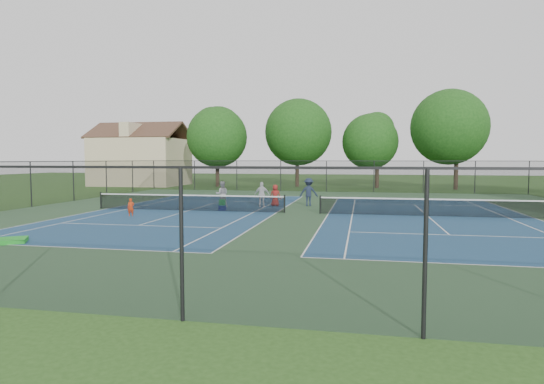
% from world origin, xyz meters
% --- Properties ---
extents(ground, '(140.00, 140.00, 0.00)m').
position_xyz_m(ground, '(0.00, 0.00, 0.00)').
color(ground, '#234716').
rests_on(ground, ground).
extents(court_pad, '(36.00, 36.00, 0.01)m').
position_xyz_m(court_pad, '(0.00, 0.00, 0.00)').
color(court_pad, '#294929').
rests_on(court_pad, ground).
extents(tennis_court_left, '(12.00, 23.83, 1.07)m').
position_xyz_m(tennis_court_left, '(-7.00, 0.00, 0.10)').
color(tennis_court_left, navy).
rests_on(tennis_court_left, ground).
extents(tennis_court_right, '(12.00, 23.83, 1.07)m').
position_xyz_m(tennis_court_right, '(7.00, 0.00, 0.10)').
color(tennis_court_right, navy).
rests_on(tennis_court_right, ground).
extents(perimeter_fence, '(36.08, 36.08, 3.02)m').
position_xyz_m(perimeter_fence, '(0.00, 0.00, 1.60)').
color(perimeter_fence, black).
rests_on(perimeter_fence, ground).
extents(tree_back_a, '(6.80, 6.80, 9.15)m').
position_xyz_m(tree_back_a, '(-13.00, 24.00, 6.04)').
color(tree_back_a, '#2D2116').
rests_on(tree_back_a, ground).
extents(tree_back_b, '(7.60, 7.60, 10.03)m').
position_xyz_m(tree_back_b, '(-4.00, 26.00, 6.60)').
color(tree_back_b, '#2D2116').
rests_on(tree_back_b, ground).
extents(tree_back_c, '(6.00, 6.00, 8.40)m').
position_xyz_m(tree_back_c, '(5.00, 25.00, 5.48)').
color(tree_back_c, '#2D2116').
rests_on(tree_back_c, ground).
extents(tree_back_d, '(7.80, 7.80, 10.37)m').
position_xyz_m(tree_back_d, '(13.00, 24.00, 6.82)').
color(tree_back_d, '#2D2116').
rests_on(tree_back_d, ground).
extents(clapboard_house, '(10.80, 8.10, 7.65)m').
position_xyz_m(clapboard_house, '(-23.00, 25.00, 3.09)').
color(clapboard_house, tan).
rests_on(clapboard_house, ground).
extents(child_player, '(0.42, 0.34, 1.00)m').
position_xyz_m(child_player, '(-9.13, -3.20, 0.50)').
color(child_player, red).
rests_on(child_player, ground).
extents(instructor, '(0.98, 0.86, 1.70)m').
position_xyz_m(instructor, '(-5.69, 2.56, 0.85)').
color(instructor, '#98989A').
rests_on(instructor, ground).
extents(bystander_a, '(1.02, 0.53, 1.66)m').
position_xyz_m(bystander_a, '(-3.07, 3.00, 0.83)').
color(bystander_a, silver).
rests_on(bystander_a, ground).
extents(bystander_b, '(1.24, 0.73, 1.89)m').
position_xyz_m(bystander_b, '(-0.12, 4.23, 0.95)').
color(bystander_b, '#1A243A').
rests_on(bystander_b, ground).
extents(bystander_c, '(0.73, 0.49, 1.46)m').
position_xyz_m(bystander_c, '(-2.30, 3.66, 0.73)').
color(bystander_c, maroon).
rests_on(bystander_c, ground).
extents(ball_crate, '(0.41, 0.29, 0.32)m').
position_xyz_m(ball_crate, '(-5.03, 0.53, 0.16)').
color(ball_crate, navy).
rests_on(ball_crate, ground).
extents(ball_hopper, '(0.35, 0.29, 0.37)m').
position_xyz_m(ball_hopper, '(-5.03, 0.53, 0.50)').
color(ball_hopper, green).
rests_on(ball_hopper, ball_crate).
extents(green_tarp, '(2.08, 1.83, 0.16)m').
position_xyz_m(green_tarp, '(-9.91, -11.64, 0.09)').
color(green_tarp, '#17A718').
rests_on(green_tarp, ground).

